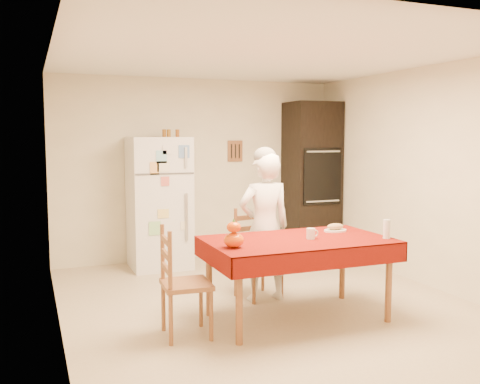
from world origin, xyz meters
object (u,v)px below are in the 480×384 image
coffee_mug (311,234)px  refrigerator (159,203)px  seated_woman (264,227)px  oven_cabinet (312,178)px  pumpkin_lower (234,240)px  chair_far (255,249)px  wine_glass (387,229)px  dining_table (298,246)px  bread_plate (335,230)px  chair_left (179,278)px

coffee_mug → refrigerator: bearing=108.6°
seated_woman → oven_cabinet: bearing=-128.4°
refrigerator → pumpkin_lower: refrigerator is taller
chair_far → coffee_mug: (0.19, -0.87, 0.30)m
coffee_mug → pumpkin_lower: size_ratio=0.58×
seated_woman → wine_glass: 1.25m
dining_table → seated_woman: (-0.05, 0.65, 0.08)m
pumpkin_lower → bread_plate: (1.22, 0.35, -0.06)m
refrigerator → bread_plate: size_ratio=7.08×
refrigerator → seated_woman: size_ratio=1.10×
seated_woman → bread_plate: seated_woman is taller
pumpkin_lower → chair_far: bearing=57.4°
dining_table → coffee_mug: 0.17m
oven_cabinet → pumpkin_lower: 3.48m
refrigerator → coffee_mug: size_ratio=17.00×
seated_woman → wine_glass: size_ratio=8.77×
seated_woman → pumpkin_lower: bearing=53.2°
pumpkin_lower → wine_glass: bearing=-5.4°
seated_woman → pumpkin_lower: 1.03m
pumpkin_lower → coffee_mug: bearing=6.6°
dining_table → seated_woman: seated_woman is taller
pumpkin_lower → refrigerator: bearing=91.0°
oven_cabinet → chair_left: 3.74m
seated_woman → bread_plate: 0.73m
refrigerator → oven_cabinet: oven_cabinet is taller
dining_table → pumpkin_lower: bearing=-168.0°
dining_table → bread_plate: size_ratio=7.08×
dining_table → pumpkin_lower: size_ratio=9.80×
refrigerator → dining_table: refrigerator is taller
pumpkin_lower → wine_glass: 1.48m
dining_table → coffee_mug: size_ratio=17.00×
refrigerator → chair_far: 1.80m
chair_left → seated_woman: bearing=-54.4°
wine_glass → oven_cabinet: bearing=74.7°
refrigerator → dining_table: size_ratio=1.00×
pumpkin_lower → chair_left: bearing=165.9°
refrigerator → chair_far: refrigerator is taller
oven_cabinet → bread_plate: (-1.01, -2.29, -0.33)m
refrigerator → pumpkin_lower: bearing=-89.0°
seated_woman → pumpkin_lower: size_ratio=8.90×
dining_table → chair_far: (-0.08, 0.81, -0.18)m
refrigerator → bread_plate: 2.58m
coffee_mug → bread_plate: coffee_mug is taller
chair_left → coffee_mug: 1.29m
chair_left → pumpkin_lower: bearing=-100.2°
chair_left → bread_plate: 1.72m
chair_left → pumpkin_lower: chair_left is taller
oven_cabinet → dining_table: (-1.54, -2.50, -0.41)m
refrigerator → oven_cabinet: (2.28, 0.05, 0.25)m
dining_table → chair_far: bearing=95.6°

